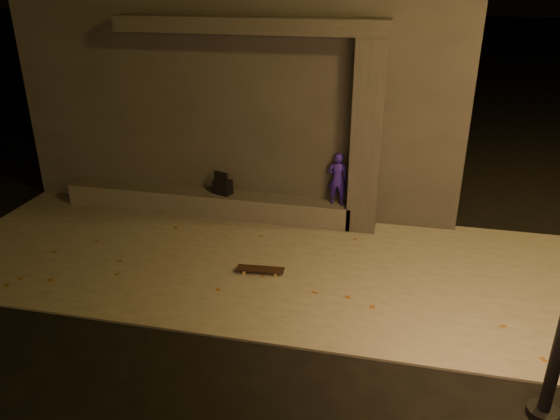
% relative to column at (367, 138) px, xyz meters
% --- Properties ---
extents(ground, '(120.00, 120.00, 0.00)m').
position_rel_column_xyz_m(ground, '(-1.70, -3.75, -1.84)').
color(ground, black).
rests_on(ground, ground).
extents(sidewalk, '(11.00, 4.40, 0.04)m').
position_rel_column_xyz_m(sidewalk, '(-1.70, -1.75, -1.82)').
color(sidewalk, '#67635B').
rests_on(sidewalk, ground).
extents(building, '(9.00, 5.10, 5.22)m').
position_rel_column_xyz_m(building, '(-2.70, 2.74, 0.77)').
color(building, '#373432').
rests_on(building, ground).
extents(ledge, '(6.00, 0.55, 0.45)m').
position_rel_column_xyz_m(ledge, '(-3.20, 0.00, -1.58)').
color(ledge, '#56524E').
rests_on(ledge, sidewalk).
extents(column, '(0.55, 0.55, 3.60)m').
position_rel_column_xyz_m(column, '(0.00, 0.00, 0.00)').
color(column, '#373432').
rests_on(column, sidewalk).
extents(canopy, '(5.00, 0.70, 0.28)m').
position_rel_column_xyz_m(canopy, '(-2.20, 0.05, 1.94)').
color(canopy, '#373432').
rests_on(canopy, column).
extents(skateboarder, '(0.39, 0.26, 1.04)m').
position_rel_column_xyz_m(skateboarder, '(-0.50, 0.00, -0.83)').
color(skateboarder, '#2D19A7').
rests_on(skateboarder, ledge).
extents(backpack, '(0.41, 0.33, 0.50)m').
position_rel_column_xyz_m(backpack, '(-2.82, 0.00, -1.18)').
color(backpack, black).
rests_on(backpack, ledge).
extents(skateboard, '(0.80, 0.26, 0.09)m').
position_rel_column_xyz_m(skateboard, '(-1.48, -2.17, -1.73)').
color(skateboard, black).
rests_on(skateboard, sidewalk).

